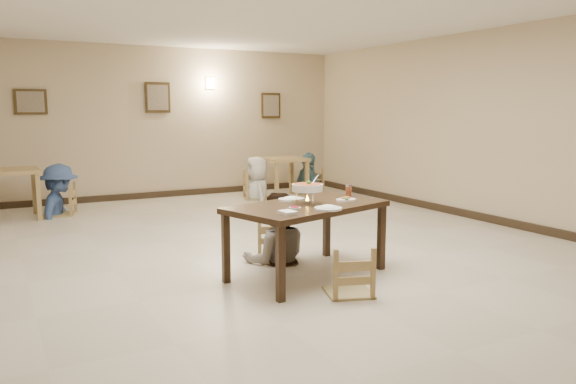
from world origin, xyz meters
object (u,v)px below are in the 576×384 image
main_diner (276,193)px  main_table (307,212)px  bg_chair_lr (59,186)px  bg_diner_b (57,164)px  bg_chair_rr (308,169)px  curry_warmer (307,188)px  bg_chair_rl (257,173)px  chair_far (276,223)px  bg_diner_d (309,152)px  chair_near (349,247)px  bg_table_left (12,178)px  bg_table_right (284,165)px  drink_glass (348,191)px  bg_diner_c (257,157)px

main_diner → main_table: bearing=110.0°
bg_chair_lr → bg_diner_b: (0.00, 0.00, 0.37)m
main_diner → bg_chair_rr: size_ratio=1.53×
curry_warmer → bg_chair_rl: 5.29m
chair_far → bg_diner_b: bg_diner_b is taller
chair_far → curry_warmer: bearing=-73.8°
bg_diner_d → main_diner: bearing=149.3°
curry_warmer → bg_chair_lr: (-1.93, 4.98, -0.45)m
chair_near → bg_table_left: 6.28m
bg_table_left → bg_diner_b: bearing=1.9°
bg_table_left → chair_far: bearing=-58.1°
chair_near → bg_table_right: 6.11m
chair_near → bg_chair_rr: 6.41m
drink_glass → bg_diner_b: (-2.62, 4.74, 0.02)m
chair_near → drink_glass: 1.21m
bg_chair_lr → bg_diner_d: bg_diner_d is taller
bg_chair_lr → bg_chair_rl: size_ratio=0.95×
bg_table_right → bg_diner_b: (-4.26, 0.03, 0.21)m
bg_diner_d → chair_near: bearing=156.9°
bg_diner_d → main_table: bearing=153.2°
curry_warmer → bg_table_right: curry_warmer is taller
chair_near → bg_diner_b: bearing=-51.8°
main_table → bg_diner_c: (1.74, 4.99, 0.15)m
bg_chair_lr → bg_diner_d: 4.88m
main_table → bg_chair_rl: 5.29m
bg_diner_c → bg_table_left: bearing=-81.4°
main_diner → bg_diner_c: 4.67m
main_table → drink_glass: size_ratio=13.19×
main_table → bg_chair_rr: bearing=43.6°
main_diner → bg_chair_rr: (2.97, 4.35, -0.29)m
bg_chair_rr → bg_chair_lr: bearing=-91.0°
main_diner → bg_table_right: 4.91m
bg_diner_b → drink_glass: bearing=-128.8°
bg_table_right → chair_near: bearing=-111.9°
bg_diner_b → bg_diner_d: bearing=-67.4°
bg_chair_rr → drink_glass: bearing=-26.5°
bg_table_left → bg_chair_rl: bg_chair_rl is taller
curry_warmer → drink_glass: curry_warmer is taller
chair_near → bg_diner_c: bearing=-87.4°
main_table → bg_table_right: bg_table_right is taller
bg_chair_rr → bg_diner_c: bg_diner_c is taller
drink_glass → bg_diner_c: (1.05, 4.74, 0.00)m
bg_diner_b → curry_warmer: bearing=-136.5°
chair_near → bg_diner_c: bg_diner_c is taller
chair_far → bg_table_left: bearing=138.5°
bg_diner_c → chair_near: bearing=-8.2°
chair_far → curry_warmer: size_ratio=2.42×
bg_chair_lr → bg_diner_c: 3.68m
curry_warmer → chair_far: bearing=89.6°
bg_diner_b → bg_diner_c: bg_diner_b is taller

